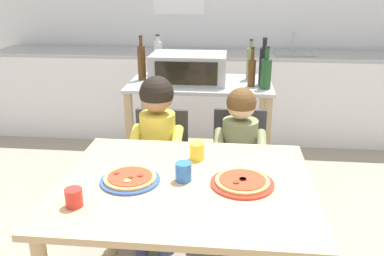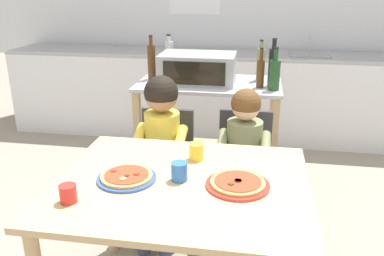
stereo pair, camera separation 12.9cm
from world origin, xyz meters
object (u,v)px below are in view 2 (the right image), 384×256
child_in_olive_shirt (244,150)px  pizza_plate_blue_rimmed (127,177)px  bottle_brown_beer (169,57)px  bottle_slim_sauce (275,74)px  bottle_tall_green_wine (260,72)px  child_in_yellow_shirt (160,138)px  drinking_cup_red (68,194)px  drinking_cup_yellow (196,151)px  bottle_dark_olive_oil (273,66)px  bottle_squat_spirits (260,64)px  dining_table (181,201)px  drinking_cup_blue (179,171)px  bottle_clear_vinegar (152,61)px  dining_chair_left (165,163)px  toaster_oven (198,68)px  kitchen_island_cart (209,119)px  dining_chair_right (243,165)px  pizza_plate_red_rimmed (238,184)px

child_in_olive_shirt → pizza_plate_blue_rimmed: size_ratio=3.60×
bottle_brown_beer → bottle_slim_sauce: (0.83, -0.40, -0.02)m
bottle_tall_green_wine → child_in_yellow_shirt: size_ratio=0.27×
drinking_cup_red → drinking_cup_yellow: bearing=48.0°
bottle_slim_sauce → child_in_yellow_shirt: 0.93m
bottle_dark_olive_oil → bottle_squat_spirits: bearing=118.2°
dining_table → drinking_cup_blue: size_ratio=13.21×
bottle_clear_vinegar → drinking_cup_red: 1.63m
bottle_tall_green_wine → bottle_dark_olive_oil: bearing=36.5°
dining_chair_left → drinking_cup_red: (-0.17, -0.99, 0.30)m
pizza_plate_blue_rimmed → drinking_cup_blue: 0.25m
dining_table → pizza_plate_blue_rimmed: pizza_plate_blue_rimmed is taller
child_in_yellow_shirt → pizza_plate_blue_rimmed: size_ratio=3.86×
dining_chair_left → bottle_brown_beer: bearing=100.2°
pizza_plate_blue_rimmed → toaster_oven: bearing=84.6°
bottle_brown_beer → kitchen_island_cart: bearing=-34.5°
toaster_oven → drinking_cup_red: bearing=-100.9°
kitchen_island_cart → pizza_plate_blue_rimmed: 1.38m
kitchen_island_cart → dining_chair_right: kitchen_island_cart is taller
drinking_cup_yellow → pizza_plate_red_rimmed: bearing=-48.4°
bottle_squat_spirits → child_in_yellow_shirt: 1.07m
bottle_dark_olive_oil → drinking_cup_blue: 1.37m
bottle_brown_beer → pizza_plate_red_rimmed: 1.73m
dining_chair_left → drinking_cup_red: bearing=-99.9°
toaster_oven → drinking_cup_red: (-0.30, -1.57, -0.21)m
drinking_cup_yellow → pizza_plate_blue_rimmed: bearing=-135.7°
dining_chair_left → drinking_cup_yellow: drinking_cup_yellow is taller
toaster_oven → bottle_dark_olive_oil: (0.54, -0.02, 0.04)m
bottle_brown_beer → bottle_tall_green_wine: size_ratio=1.12×
bottle_dark_olive_oil → pizza_plate_blue_rimmed: bearing=-117.0°
bottle_tall_green_wine → bottle_squat_spirits: bearing=90.8°
toaster_oven → bottle_slim_sauce: 0.57m
bottle_slim_sauce → pizza_plate_red_rimmed: size_ratio=1.04×
bottle_slim_sauce → pizza_plate_red_rimmed: bearing=-98.3°
kitchen_island_cart → child_in_yellow_shirt: (-0.21, -0.70, 0.10)m
dining_chair_right → toaster_oven: bearing=126.4°
bottle_brown_beer → pizza_plate_blue_rimmed: bottle_brown_beer is taller
bottle_dark_olive_oil → dining_table: bearing=-108.0°
toaster_oven → bottle_squat_spirits: size_ratio=1.79×
kitchen_island_cart → bottle_clear_vinegar: bearing=176.1°
bottle_squat_spirits → bottle_clear_vinegar: bearing=-173.1°
pizza_plate_blue_rimmed → drinking_cup_yellow: size_ratio=3.15×
kitchen_island_cart → bottle_slim_sauce: bearing=-17.9°
child_in_yellow_shirt → drinking_cup_yellow: bearing=-52.9°
bottle_clear_vinegar → bottle_squat_spirits: size_ratio=1.09×
bottle_squat_spirits → drinking_cup_red: bearing=-113.8°
drinking_cup_red → kitchen_island_cart: bearing=76.3°
dining_chair_right → bottle_slim_sauce: bearing=65.8°
bottle_slim_sauce → child_in_yellow_shirt: bearing=-141.0°
drinking_cup_blue → bottle_brown_beer: bearing=104.0°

